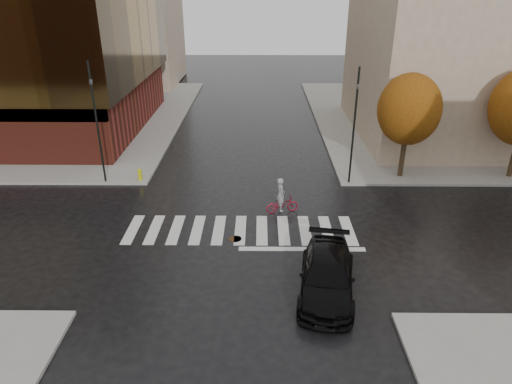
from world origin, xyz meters
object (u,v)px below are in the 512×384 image
sedan (327,275)px  traffic_light_nw (96,116)px  traffic_light_ne (355,120)px  fire_hydrant (140,174)px  cyclist (282,201)px

sedan → traffic_light_nw: size_ratio=0.72×
traffic_light_ne → fire_hydrant: size_ratio=9.31×
cyclist → traffic_light_ne: size_ratio=0.29×
sedan → traffic_light_nw: traffic_light_nw is taller
traffic_light_nw → fire_hydrant: (2.13, 0.20, -3.76)m
traffic_light_ne → fire_hydrant: bearing=16.6°
sedan → cyclist: 7.16m
sedan → cyclist: size_ratio=2.62×
sedan → traffic_light_ne: (2.82, 10.79, 3.36)m
cyclist → traffic_light_ne: traffic_light_ne is taller
sedan → traffic_light_ne: 11.65m
traffic_light_ne → sedan: bearing=92.8°
traffic_light_ne → cyclist: bearing=58.6°
traffic_light_nw → traffic_light_ne: bearing=90.8°
traffic_light_nw → fire_hydrant: traffic_light_nw is taller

